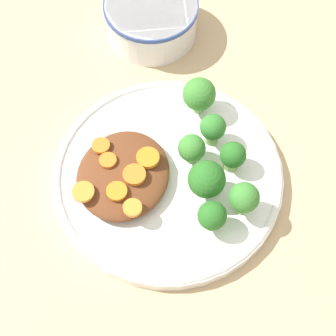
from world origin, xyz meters
The scene contains 18 objects.
ground_plane centered at (0.00, 0.00, 0.00)m, with size 4.00×4.00×0.00m, color tan.
plate centered at (0.00, 0.00, 0.01)m, with size 0.28×0.28×0.02m.
dip_bowl centered at (-0.23, -0.09, 0.03)m, with size 0.13×0.13×0.06m.
stew_mound centered at (0.02, -0.05, 0.03)m, with size 0.12×0.11×0.02m, color brown.
broccoli_floret_0 centered at (0.02, 0.10, 0.05)m, with size 0.04×0.04×0.05m.
broccoli_floret_1 centered at (0.01, 0.05, 0.05)m, with size 0.04×0.04×0.06m.
broccoli_floret_2 centered at (-0.06, 0.04, 0.05)m, with size 0.03×0.03×0.05m.
broccoli_floret_3 centered at (-0.03, 0.07, 0.04)m, with size 0.03×0.03×0.04m.
broccoli_floret_4 centered at (-0.10, 0.01, 0.05)m, with size 0.04×0.04×0.06m.
broccoli_floret_5 centered at (0.05, 0.07, 0.05)m, with size 0.03×0.03×0.05m.
broccoli_floret_6 centered at (-0.03, 0.02, 0.04)m, with size 0.03×0.03×0.04m.
carrot_slice_0 centered at (0.00, -0.08, 0.04)m, with size 0.02×0.02×0.00m, color orange.
carrot_slice_1 centered at (0.07, -0.02, 0.04)m, with size 0.02×0.02×0.01m, color orange.
carrot_slice_2 centered at (0.02, -0.07, 0.04)m, with size 0.02×0.02×0.00m, color orange.
carrot_slice_3 centered at (0.00, -0.03, 0.04)m, with size 0.03×0.03×0.01m, color orange.
carrot_slice_4 centered at (0.05, -0.05, 0.04)m, with size 0.02×0.02×0.00m, color orange.
carrot_slice_5 centered at (0.03, -0.03, 0.04)m, with size 0.03×0.03×0.01m, color orange.
carrot_slice_6 centered at (0.06, -0.08, 0.04)m, with size 0.03×0.03×0.00m, color orange.
Camera 1 is at (0.31, 0.09, 0.62)m, focal length 60.00 mm.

